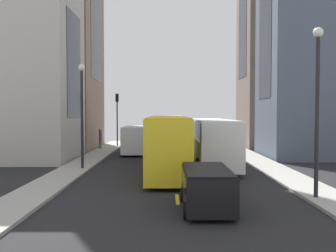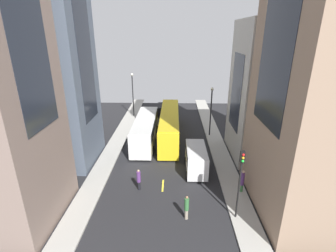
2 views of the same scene
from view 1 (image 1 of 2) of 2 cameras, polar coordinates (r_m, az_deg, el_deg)
name	(u,v)px [view 1 (image 1 of 2)]	position (r m, az deg, el deg)	size (l,w,h in m)	color
ground_plane	(173,166)	(27.44, 0.81, -6.03)	(39.50, 39.50, 0.00)	black
sidewalk_west	(266,165)	(28.34, 14.49, -5.68)	(2.16, 44.00, 0.15)	#9E9B93
sidewalk_east	(81,165)	(28.12, -12.99, -5.73)	(2.16, 44.00, 0.15)	#9E9B93
lane_stripe_0	(171,143)	(48.32, 0.38, -2.51)	(0.16, 2.00, 0.01)	yellow
lane_stripe_1	(172,151)	(37.86, 0.54, -3.78)	(0.16, 2.00, 0.01)	yellow
lane_stripe_2	(173,166)	(27.44, 0.81, -6.02)	(0.16, 2.00, 0.01)	yellow
lane_stripe_3	(177,199)	(17.11, 1.41, -10.97)	(0.16, 2.00, 0.01)	yellow
building_west_1	(304,26)	(35.37, 19.76, 14.00)	(6.63, 7.26, 22.50)	#4C5666
building_east_1	(26,65)	(32.85, -20.64, 8.52)	(7.82, 7.93, 15.27)	#B7B2A8
city_bus_white	(212,138)	(27.68, 6.61, -1.79)	(2.81, 11.48, 3.35)	silver
streetcar_yellow	(168,138)	(25.61, 0.00, -1.83)	(2.70, 14.98, 3.59)	yellow
delivery_van_white	(135,138)	(34.86, -5.00, -1.81)	(2.25, 5.14, 2.58)	white
car_black_0	(207,185)	(15.27, 5.86, -8.88)	(2.00, 4.17, 1.65)	black
pedestrian_crossing_near	(100,137)	(39.30, -10.17, -1.67)	(0.31, 0.31, 2.19)	#336B38
pedestrian_crossing_mid	(193,139)	(38.54, 3.80, -2.02)	(0.38, 0.38, 2.11)	black
pedestrian_waiting_curb	(153,137)	(42.30, -2.34, -1.65)	(0.36, 0.36, 2.11)	gray
traffic_light_near_corner	(117,110)	(42.41, -7.67, 2.47)	(0.32, 0.44, 5.78)	black
streetlamp_near	(82,105)	(25.70, -12.84, 3.16)	(0.44, 0.44, 6.88)	black
streetlamp_far	(317,94)	(17.76, 21.56, 4.47)	(0.44, 0.44, 7.40)	black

